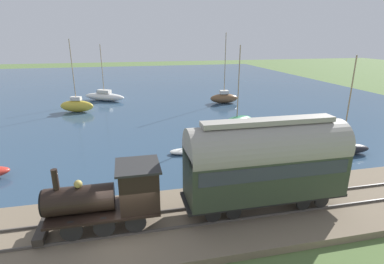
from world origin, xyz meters
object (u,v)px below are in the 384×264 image
at_px(sailboat_black, 342,148).
at_px(rowboat_mid_harbor, 183,151).
at_px(steam_locomotive, 112,194).
at_px(sailboat_brown, 224,98).
at_px(passenger_coach, 266,160).
at_px(sailboat_yellow, 77,105).
at_px(rowboat_off_pier, 223,163).
at_px(sailboat_green, 237,123).
at_px(sailboat_white, 105,96).

relative_size(sailboat_black, rowboat_mid_harbor, 3.44).
height_order(steam_locomotive, sailboat_brown, sailboat_brown).
height_order(steam_locomotive, passenger_coach, passenger_coach).
height_order(sailboat_yellow, rowboat_off_pier, sailboat_yellow).
bearing_deg(sailboat_yellow, rowboat_off_pier, -132.08).
xyz_separation_m(sailboat_green, rowboat_mid_harbor, (-4.87, 6.30, -0.54)).
xyz_separation_m(sailboat_white, rowboat_mid_harbor, (-22.49, -7.09, -0.44)).
xyz_separation_m(sailboat_black, sailboat_brown, (19.88, 3.12, 0.28)).
xyz_separation_m(sailboat_brown, rowboat_mid_harbor, (-17.22, 9.12, -0.56)).
distance_m(passenger_coach, sailboat_black, 12.09).
bearing_deg(steam_locomotive, rowboat_mid_harbor, -28.74).
bearing_deg(sailboat_brown, passenger_coach, 170.35).
distance_m(sailboat_white, rowboat_mid_harbor, 23.59).
xyz_separation_m(passenger_coach, sailboat_green, (14.05, -3.92, -2.32)).
distance_m(sailboat_brown, rowboat_mid_harbor, 19.50).
bearing_deg(steam_locomotive, sailboat_green, -38.91).
bearing_deg(sailboat_white, passenger_coach, -133.41).
height_order(passenger_coach, rowboat_off_pier, passenger_coach).
xyz_separation_m(sailboat_yellow, rowboat_off_pier, (-19.15, -12.40, -0.59)).
relative_size(passenger_coach, sailboat_black, 1.09).
distance_m(sailboat_brown, rowboat_off_pier, 21.18).
bearing_deg(sailboat_green, sailboat_white, 6.45).
bearing_deg(sailboat_white, sailboat_green, -112.82).
bearing_deg(rowboat_off_pier, steam_locomotive, 173.59).
bearing_deg(rowboat_off_pier, rowboat_mid_harbor, 82.89).
bearing_deg(sailboat_green, rowboat_off_pier, 122.20).
relative_size(steam_locomotive, rowboat_mid_harbor, 2.49).
bearing_deg(passenger_coach, sailboat_brown, -14.32).
distance_m(steam_locomotive, sailboat_yellow, 26.00).
xyz_separation_m(steam_locomotive, sailboat_black, (6.52, -17.28, -1.62)).
xyz_separation_m(passenger_coach, sailboat_black, (6.52, -9.86, -2.58)).
height_order(sailboat_green, rowboat_mid_harbor, sailboat_green).
height_order(sailboat_black, sailboat_white, sailboat_white).
relative_size(steam_locomotive, sailboat_yellow, 0.64).
bearing_deg(sailboat_brown, sailboat_yellow, 97.41).
bearing_deg(sailboat_green, steam_locomotive, 110.30).
height_order(sailboat_brown, rowboat_mid_harbor, sailboat_brown).
height_order(sailboat_brown, sailboat_white, sailboat_brown).
bearing_deg(sailboat_yellow, passenger_coach, -139.05).
distance_m(sailboat_yellow, sailboat_white, 6.85).
distance_m(steam_locomotive, sailboat_green, 18.11).
xyz_separation_m(sailboat_white, rowboat_off_pier, (-25.33, -9.47, -0.41)).
bearing_deg(rowboat_mid_harbor, sailboat_white, 22.62).
xyz_separation_m(steam_locomotive, rowboat_off_pier, (6.34, -7.41, -1.86)).
height_order(sailboat_black, rowboat_off_pier, sailboat_black).
xyz_separation_m(sailboat_brown, rowboat_off_pier, (-20.06, 6.75, -0.52)).
height_order(sailboat_yellow, sailboat_black, sailboat_yellow).
bearing_deg(sailboat_yellow, steam_locomotive, -153.93).
height_order(steam_locomotive, rowboat_mid_harbor, steam_locomotive).
relative_size(passenger_coach, rowboat_off_pier, 3.66).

